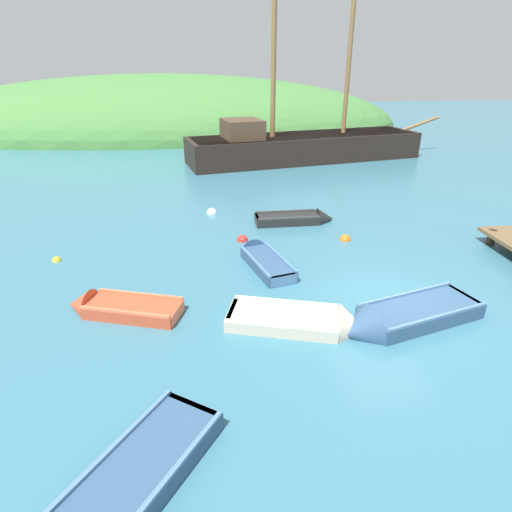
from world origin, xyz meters
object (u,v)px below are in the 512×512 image
at_px(buoy_orange, 345,240).
at_px(buoy_yellow, 57,261).
at_px(rowboat_center, 262,260).
at_px(rowboat_far, 298,220).
at_px(rowboat_outer_right, 117,309).
at_px(buoy_red, 242,240).
at_px(sailing_ship, 302,151).
at_px(rowboat_portside, 308,324).
at_px(rowboat_near_dock, 400,319).
at_px(rowboat_outer_left, 117,502).
at_px(buoy_white, 212,213).

xyz_separation_m(buoy_orange, buoy_yellow, (-9.84, -0.73, 0.00)).
height_order(rowboat_center, rowboat_far, rowboat_far).
bearing_deg(buoy_yellow, rowboat_center, -7.68).
xyz_separation_m(rowboat_outer_right, rowboat_far, (5.94, 6.12, 0.01)).
bearing_deg(rowboat_far, buoy_red, -146.95).
height_order(sailing_ship, rowboat_portside, sailing_ship).
bearing_deg(rowboat_near_dock, rowboat_far, -98.54).
height_order(buoy_orange, buoy_yellow, buoy_orange).
relative_size(rowboat_outer_right, buoy_red, 7.74).
bearing_deg(rowboat_outer_left, buoy_yellow, -124.27).
bearing_deg(rowboat_near_dock, buoy_yellow, -42.96).
xyz_separation_m(rowboat_center, rowboat_outer_left, (-3.06, -7.93, 0.01)).
distance_m(buoy_red, buoy_yellow, 6.23).
bearing_deg(buoy_yellow, rowboat_outer_left, -68.06).
bearing_deg(buoy_white, rowboat_outer_left, -96.62).
xyz_separation_m(rowboat_near_dock, buoy_white, (-4.51, 8.95, -0.14)).
xyz_separation_m(rowboat_outer_left, rowboat_portside, (3.75, 4.25, -0.02)).
height_order(rowboat_outer_right, buoy_yellow, rowboat_outer_right).
distance_m(buoy_orange, buoy_white, 5.92).
relative_size(sailing_ship, buoy_white, 40.23).
bearing_deg(rowboat_outer_left, rowboat_near_dock, 158.19).
xyz_separation_m(rowboat_far, buoy_red, (-2.36, -1.63, -0.11)).
xyz_separation_m(sailing_ship, rowboat_center, (-4.42, -15.14, -0.48)).
distance_m(rowboat_outer_left, buoy_white, 13.16).
distance_m(sailing_ship, buoy_white, 11.66).
bearing_deg(sailing_ship, buoy_orange, -107.84).
distance_m(rowboat_center, buoy_white, 5.37).
xyz_separation_m(buoy_orange, buoy_red, (-3.70, 0.34, 0.00)).
bearing_deg(buoy_white, buoy_red, -71.45).
height_order(rowboat_near_dock, buoy_red, rowboat_near_dock).
height_order(buoy_white, buoy_red, buoy_white).
bearing_deg(rowboat_far, buoy_orange, -57.24).
height_order(rowboat_portside, buoy_orange, rowboat_portside).
height_order(sailing_ship, rowboat_center, sailing_ship).
relative_size(sailing_ship, buoy_yellow, 61.94).
distance_m(buoy_orange, buoy_yellow, 9.87).
bearing_deg(rowboat_center, buoy_orange, -79.09).
distance_m(sailing_ship, rowboat_outer_left, 24.26).
relative_size(buoy_orange, buoy_red, 1.01).
xyz_separation_m(rowboat_outer_left, buoy_red, (2.58, 9.89, -0.11)).
height_order(rowboat_outer_right, buoy_orange, rowboat_outer_right).
xyz_separation_m(rowboat_center, rowboat_far, (1.88, 3.59, 0.01)).
height_order(rowboat_center, buoy_red, rowboat_center).
height_order(rowboat_far, buoy_yellow, rowboat_far).
distance_m(sailing_ship, rowboat_portside, 19.20).
distance_m(sailing_ship, buoy_orange, 13.58).
bearing_deg(rowboat_far, buoy_yellow, -163.88).
distance_m(rowboat_center, rowboat_outer_left, 8.50).
distance_m(rowboat_far, buoy_red, 2.87).
relative_size(rowboat_outer_right, buoy_white, 7.15).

